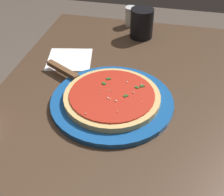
{
  "coord_description": "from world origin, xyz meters",
  "views": [
    {
      "loc": [
        -0.68,
        -0.11,
        1.27
      ],
      "look_at": [
        -0.05,
        0.03,
        0.76
      ],
      "focal_mm": 49.33,
      "sensor_mm": 36.0,
      "label": 1
    }
  ],
  "objects": [
    {
      "name": "restaurant_table",
      "position": [
        0.0,
        0.0,
        0.59
      ],
      "size": [
        0.98,
        0.74,
        0.74
      ],
      "color": "black",
      "rests_on": "ground_plane"
    },
    {
      "name": "pizza_server",
      "position": [
        0.03,
        0.17,
        0.76
      ],
      "size": [
        0.15,
        0.21,
        0.01
      ],
      "color": "silver",
      "rests_on": "serving_plate"
    },
    {
      "name": "cup_tall_drink",
      "position": [
        0.36,
        0.01,
        0.79
      ],
      "size": [
        0.08,
        0.08,
        0.11
      ],
      "primitive_type": "cylinder",
      "color": "black",
      "rests_on": "restaurant_table"
    },
    {
      "name": "pizza",
      "position": [
        -0.05,
        0.03,
        0.77
      ],
      "size": [
        0.26,
        0.26,
        0.02
      ],
      "color": "#DBB26B",
      "rests_on": "serving_plate"
    },
    {
      "name": "parmesan_shaker",
      "position": [
        0.44,
        0.07,
        0.78
      ],
      "size": [
        0.05,
        0.05,
        0.07
      ],
      "color": "silver",
      "rests_on": "restaurant_table"
    },
    {
      "name": "napkin_folded_right",
      "position": [
        0.14,
        0.22,
        0.74
      ],
      "size": [
        0.17,
        0.17,
        0.0
      ],
      "primitive_type": "cube",
      "rotation": [
        0.0,
        0.0,
        0.2
      ],
      "color": "white",
      "rests_on": "restaurant_table"
    },
    {
      "name": "serving_plate",
      "position": [
        -0.05,
        0.03,
        0.75
      ],
      "size": [
        0.33,
        0.33,
        0.01
      ],
      "primitive_type": "cylinder",
      "color": "#195199",
      "rests_on": "restaurant_table"
    }
  ]
}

